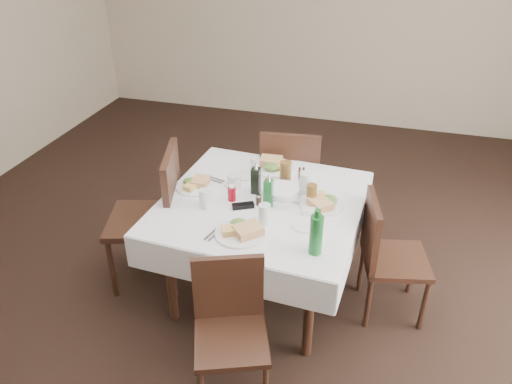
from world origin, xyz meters
TOP-DOWN VIEW (x-y plane):
  - ground_plane at (0.00, 0.00)m, footprint 7.00×7.00m
  - room_shell at (0.00, 0.00)m, footprint 6.04×7.04m
  - dining_table at (0.04, 0.16)m, footprint 1.35×1.35m
  - chair_north at (0.07, 0.92)m, footprint 0.50×0.50m
  - chair_south at (0.08, -0.63)m, footprint 0.51×0.51m
  - chair_east at (0.85, 0.20)m, footprint 0.49×0.49m
  - chair_west at (-0.71, 0.11)m, footprint 0.61×0.61m
  - meal_north at (0.00, 0.62)m, footprint 0.30×0.30m
  - meal_south at (0.02, -0.23)m, footprint 0.30×0.30m
  - meal_east at (0.43, 0.21)m, footprint 0.29×0.29m
  - meal_west at (-0.44, 0.21)m, footprint 0.26×0.26m
  - side_plate_a at (-0.16, 0.45)m, footprint 0.14×0.14m
  - side_plate_b at (0.37, -0.04)m, footprint 0.18×0.18m
  - water_n at (-0.11, 0.52)m, footprint 0.06×0.06m
  - water_s at (0.13, -0.09)m, footprint 0.07×0.07m
  - water_e at (0.29, 0.35)m, footprint 0.08×0.08m
  - water_w at (-0.29, -0.01)m, footprint 0.07×0.07m
  - iced_tea_a at (0.13, 0.43)m, footprint 0.08×0.08m
  - iced_tea_b at (0.35, 0.22)m, footprint 0.07×0.07m
  - bread_basket at (0.16, 0.23)m, footprint 0.25×0.25m
  - oil_cruet_dark at (-0.03, 0.25)m, footprint 0.06×0.06m
  - oil_cruet_green at (0.09, 0.13)m, footprint 0.05×0.05m
  - ketchup_bottle at (-0.15, 0.12)m, footprint 0.05×0.05m
  - salt_shaker at (0.03, 0.12)m, footprint 0.03×0.03m
  - pepper_shaker at (0.03, 0.11)m, footprint 0.03×0.03m
  - coffee_mug at (-0.20, 0.30)m, footprint 0.12×0.11m
  - sunglasses at (-0.05, 0.05)m, footprint 0.15×0.11m
  - green_bottle at (0.47, -0.28)m, footprint 0.07×0.07m
  - sugar_caddy at (0.37, 0.08)m, footprint 0.10×0.08m
  - cutlery_n at (0.22, 0.59)m, footprint 0.08×0.19m
  - cutlery_s at (-0.13, -0.28)m, footprint 0.08×0.17m
  - cutlery_e at (0.40, -0.05)m, footprint 0.17×0.09m
  - cutlery_w at (-0.38, 0.34)m, footprint 0.21×0.10m

SIDE VIEW (x-z plane):
  - ground_plane at x=0.00m, z-range 0.00..0.00m
  - chair_south at x=0.08m, z-range 0.06..0.89m
  - chair_east at x=0.85m, z-range 0.06..0.93m
  - chair_north at x=0.07m, z-range 0.07..1.03m
  - chair_west at x=-0.71m, z-range 0.07..1.11m
  - dining_table at x=0.04m, z-range 0.30..1.06m
  - cutlery_s at x=-0.13m, z-range 0.76..0.77m
  - cutlery_e at x=0.40m, z-range 0.76..0.77m
  - cutlery_n at x=0.22m, z-range 0.76..0.77m
  - cutlery_w at x=-0.38m, z-range 0.76..0.77m
  - side_plate_a at x=-0.16m, z-range 0.76..0.77m
  - side_plate_b at x=0.37m, z-range 0.76..0.78m
  - sunglasses at x=-0.05m, z-range 0.76..0.79m
  - meal_west at x=-0.44m, z-range 0.76..0.81m
  - sugar_caddy at x=0.37m, z-range 0.76..0.81m
  - meal_east at x=0.43m, z-range 0.76..0.82m
  - meal_south at x=0.02m, z-range 0.75..0.82m
  - meal_north at x=0.00m, z-range 0.75..0.82m
  - pepper_shaker at x=0.03m, z-range 0.76..0.84m
  - salt_shaker at x=0.03m, z-range 0.76..0.84m
  - coffee_mug at x=-0.20m, z-range 0.76..0.84m
  - bread_basket at x=0.16m, z-range 0.76..0.84m
  - ketchup_bottle at x=-0.15m, z-range 0.76..0.87m
  - water_n at x=-0.11m, z-range 0.76..0.88m
  - water_w at x=-0.29m, z-range 0.76..0.89m
  - water_s at x=0.13m, z-range 0.76..0.90m
  - iced_tea_b at x=0.35m, z-range 0.76..0.90m
  - water_e at x=0.29m, z-range 0.76..0.91m
  - iced_tea_a at x=0.13m, z-range 0.76..0.93m
  - oil_cruet_green at x=0.09m, z-range 0.75..0.98m
  - oil_cruet_dark at x=-0.03m, z-range 0.75..0.98m
  - green_bottle at x=0.47m, z-range 0.75..1.03m
  - room_shell at x=0.00m, z-range 0.31..3.11m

